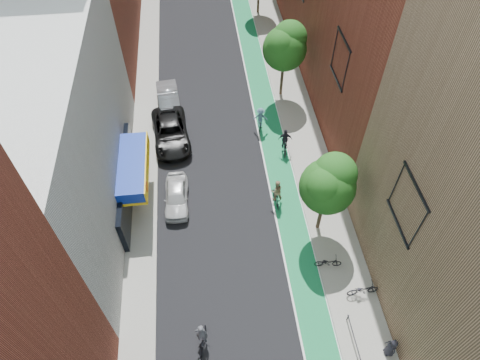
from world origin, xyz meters
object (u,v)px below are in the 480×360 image
object	(u,v)px
parked_car_white	(176,196)
pedestrian	(391,347)
parked_car_black	(171,132)
cyclist_lead	(202,338)
cyclist_lane_near	(276,194)
cyclist_lane_far	(260,120)
cyclist_lane_mid	(285,144)
parked_car_silver	(169,101)

from	to	relation	value
parked_car_white	pedestrian	bearing A→B (deg)	-44.91
parked_car_black	cyclist_lead	world-z (taller)	cyclist_lead
cyclist_lane_near	cyclist_lane_far	size ratio (longest dim) A/B	1.02
parked_car_white	cyclist_lane_mid	xyz separation A→B (m)	(8.31, 4.03, 0.11)
parked_car_black	cyclist_lead	size ratio (longest dim) A/B	2.67
parked_car_white	cyclist_lane_far	size ratio (longest dim) A/B	1.93
parked_car_white	parked_car_black	xyz separation A→B (m)	(-0.30, 6.30, 0.12)
cyclist_lane_far	parked_car_white	bearing A→B (deg)	57.83
parked_car_silver	cyclist_lane_near	distance (m)	13.06
parked_car_silver	pedestrian	bearing A→B (deg)	-67.63
cyclist_lane_near	pedestrian	world-z (taller)	cyclist_lane_near
cyclist_lane_mid	pedestrian	xyz separation A→B (m)	(2.80, -15.68, 0.12)
parked_car_silver	cyclist_lane_mid	xyz separation A→B (m)	(8.74, -6.07, -0.01)
parked_car_silver	cyclist_lead	bearing A→B (deg)	-90.95
pedestrian	cyclist_lane_far	bearing A→B (deg)	-175.63
parked_car_black	cyclist_lane_far	bearing A→B (deg)	-2.37
parked_car_white	cyclist_lane_mid	world-z (taller)	cyclist_lane_mid
cyclist_lane_far	pedestrian	bearing A→B (deg)	116.49
parked_car_black	pedestrian	bearing A→B (deg)	-63.14
parked_car_silver	cyclist_lane_far	distance (m)	7.99
parked_car_black	pedestrian	world-z (taller)	pedestrian
parked_car_black	pedestrian	size ratio (longest dim) A/B	3.78
parked_car_white	cyclist_lane_near	world-z (taller)	cyclist_lane_near
cyclist_lane_mid	pedestrian	distance (m)	15.93
parked_car_silver	cyclist_lane_mid	distance (m)	10.63
parked_car_white	parked_car_black	world-z (taller)	parked_car_black
parked_car_black	cyclist_lead	distance (m)	16.32
parked_car_black	cyclist_lane_far	distance (m)	7.12
parked_car_white	pedestrian	world-z (taller)	pedestrian
pedestrian	parked_car_white	bearing A→B (deg)	-145.19
parked_car_silver	pedestrian	world-z (taller)	pedestrian
cyclist_lane_far	cyclist_lane_mid	bearing A→B (deg)	132.59
cyclist_lead	cyclist_lane_near	bearing A→B (deg)	-109.85
parked_car_silver	parked_car_black	bearing A→B (deg)	-93.66
parked_car_black	cyclist_lane_mid	size ratio (longest dim) A/B	2.74
parked_car_silver	cyclist_lead	distance (m)	20.11
parked_car_silver	cyclist_lead	xyz separation A→B (m)	(1.63, -20.04, -0.08)
pedestrian	parked_car_silver	bearing A→B (deg)	-160.88
parked_car_black	pedestrian	distance (m)	21.27
parked_car_white	cyclist_lane_mid	distance (m)	9.23
parked_car_silver	pedestrian	size ratio (longest dim) A/B	3.20
cyclist_lane_mid	pedestrian	size ratio (longest dim) A/B	1.38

